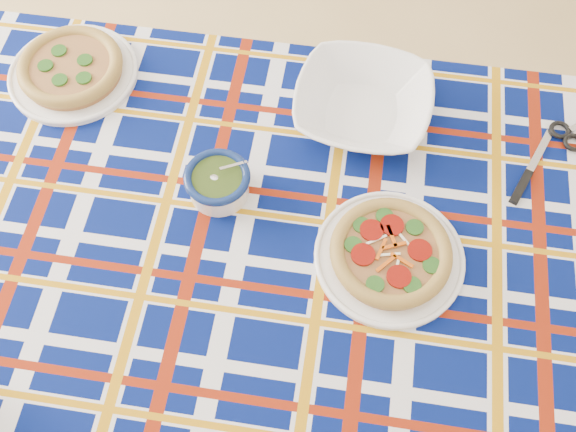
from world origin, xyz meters
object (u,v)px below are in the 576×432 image
(main_focaccia_plate, at_px, (391,253))
(pesto_bowl, at_px, (218,182))
(dining_table, at_px, (284,257))
(serving_bowl, at_px, (363,104))

(main_focaccia_plate, xyz_separation_m, pesto_bowl, (-0.34, 0.02, 0.01))
(dining_table, height_order, main_focaccia_plate, main_focaccia_plate)
(dining_table, relative_size, pesto_bowl, 13.43)
(serving_bowl, bearing_deg, pesto_bowl, -125.91)
(main_focaccia_plate, bearing_deg, pesto_bowl, 176.51)
(dining_table, bearing_deg, serving_bowl, 69.93)
(main_focaccia_plate, distance_m, serving_bowl, 0.33)
(dining_table, xyz_separation_m, main_focaccia_plate, (0.19, 0.03, 0.10))
(dining_table, height_order, pesto_bowl, pesto_bowl)
(dining_table, relative_size, serving_bowl, 6.09)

